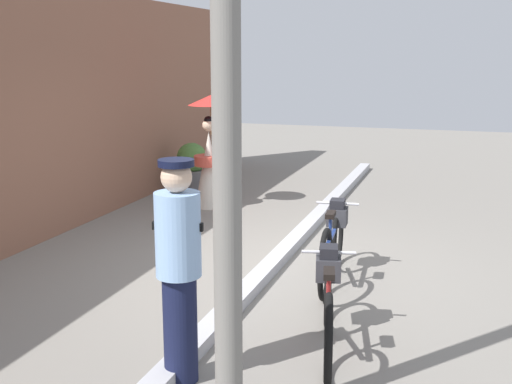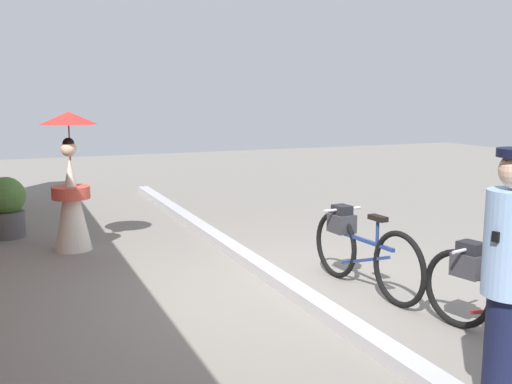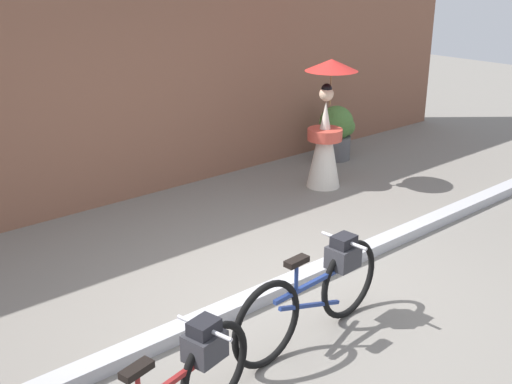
# 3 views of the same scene
# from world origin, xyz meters

# --- Properties ---
(ground_plane) EXTENTS (30.00, 30.00, 0.00)m
(ground_plane) POSITION_xyz_m (0.00, 0.00, 0.00)
(ground_plane) COLOR gray
(building_wall) EXTENTS (14.00, 0.40, 3.35)m
(building_wall) POSITION_xyz_m (0.00, 3.42, 1.67)
(building_wall) COLOR brown
(building_wall) RESTS_ON ground_plane
(sidewalk_curb) EXTENTS (14.00, 0.20, 0.12)m
(sidewalk_curb) POSITION_xyz_m (0.00, 0.00, 0.06)
(sidewalk_curb) COLOR #B2B2B7
(sidewalk_curb) RESTS_ON ground_plane
(bicycle_far_side) EXTENTS (1.80, 0.48, 0.84)m
(bicycle_far_side) POSITION_xyz_m (-0.16, -0.74, 0.44)
(bicycle_far_side) COLOR black
(bicycle_far_side) RESTS_ON ground_plane
(person_with_parasol) EXTENTS (0.73, 0.73, 1.81)m
(person_with_parasol) POSITION_xyz_m (2.66, 1.87, 0.88)
(person_with_parasol) COLOR silver
(person_with_parasol) RESTS_ON ground_plane
(potted_plant_by_door) EXTENTS (0.57, 0.55, 0.87)m
(potted_plant_by_door) POSITION_xyz_m (3.77, 2.65, 0.46)
(potted_plant_by_door) COLOR #59595B
(potted_plant_by_door) RESTS_ON ground_plane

